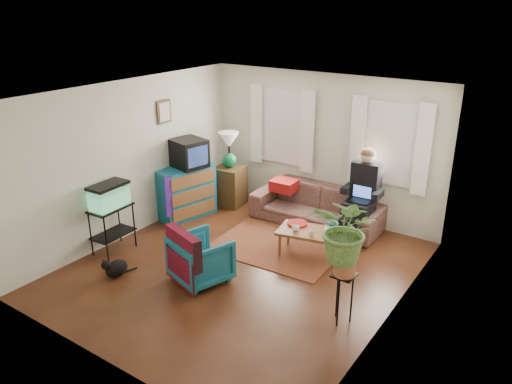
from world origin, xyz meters
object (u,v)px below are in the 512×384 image
Objects in this scene: aquarium_stand at (113,229)px; coffee_table at (311,243)px; side_table at (230,186)px; dresser at (185,192)px; armchair at (201,257)px; plant_stand at (342,298)px; sofa at (317,200)px.

aquarium_stand is 0.74× the size of coffee_table.
side_table is 0.74× the size of coffee_table.
dresser is 2.34m from armchair.
dresser is 1.02× the size of coffee_table.
armchair is at bearing -61.16° from side_table.
side_table is 0.97m from dresser.
aquarium_stand is at bearing -160.76° from coffee_table.
plant_stand is (3.45, -2.27, -0.04)m from side_table.
sofa is 2.66m from armchair.
dresser is at bearing -25.03° from armchair.
sofa is 3.05× the size of aquarium_stand.
coffee_table is 1.53× the size of plant_stand.
plant_stand is (2.08, 0.22, -0.04)m from armchair.
side_table is (-1.82, -0.13, -0.07)m from sofa.
aquarium_stand is 3.13m from coffee_table.
coffee_table is at bearing 28.57° from aquarium_stand.
plant_stand is (1.63, -2.40, -0.12)m from sofa.
dresser is 1.56× the size of plant_stand.
armchair is at bearing -133.98° from coffee_table.
side_table reaches higher than armchair.
coffee_table is (2.67, 1.62, -0.17)m from aquarium_stand.
armchair is 1.80m from coffee_table.
side_table is at bearing -177.19° from sofa.
dresser reaches higher than plant_stand.
coffee_table is (2.32, -0.97, -0.17)m from side_table.
dresser reaches higher than coffee_table.
aquarium_stand is 1.72m from armchair.
sofa reaches higher than plant_stand.
dresser is at bearing 166.37° from coffee_table.
side_table is 4.13m from plant_stand.
side_table is at bearing 146.60° from plant_stand.
sofa reaches higher than armchair.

